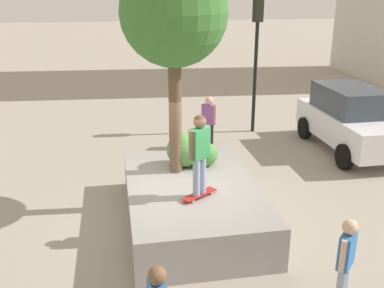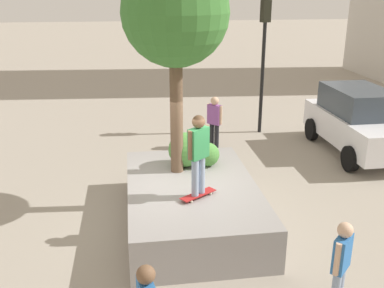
% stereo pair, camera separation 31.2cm
% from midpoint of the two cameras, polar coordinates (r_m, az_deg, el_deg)
% --- Properties ---
extents(ground_plane, '(120.00, 120.00, 0.00)m').
position_cam_midpoint_polar(ground_plane, '(9.86, -2.10, -9.57)').
color(ground_plane, '#9E9384').
extents(planter_ledge, '(4.24, 2.70, 0.88)m').
position_cam_midpoint_polar(planter_ledge, '(9.55, -0.94, -7.60)').
color(planter_ledge, gray).
rests_on(planter_ledge, ground).
extents(plaza_tree, '(2.20, 2.20, 4.54)m').
position_cam_midpoint_polar(plaza_tree, '(9.24, -3.35, 16.28)').
color(plaza_tree, brown).
rests_on(plaza_tree, planter_ledge).
extents(boxwood_shrub, '(0.80, 0.80, 0.80)m').
position_cam_midpoint_polar(boxwood_shrub, '(10.15, -1.92, -0.75)').
color(boxwood_shrub, '#4C8C3D').
rests_on(boxwood_shrub, planter_ledge).
extents(hedge_clump, '(0.55, 0.55, 0.55)m').
position_cam_midpoint_polar(hedge_clump, '(10.22, 0.92, -1.33)').
color(hedge_clump, '#4C8C3D').
rests_on(hedge_clump, planter_ledge).
extents(skateboard, '(0.62, 0.78, 0.07)m').
position_cam_midpoint_polar(skateboard, '(8.78, -0.08, -6.53)').
color(skateboard, '#A51E1E').
rests_on(skateboard, planter_ledge).
extents(skateboarder, '(0.41, 0.45, 1.61)m').
position_cam_midpoint_polar(skateboarder, '(8.41, -0.08, -0.74)').
color(skateboarder, '#8C9EB7').
rests_on(skateboarder, skateboard).
extents(police_car, '(4.21, 1.99, 1.96)m').
position_cam_midpoint_polar(police_car, '(14.32, 19.19, 3.06)').
color(police_car, white).
rests_on(police_car, ground).
extents(traffic_light_median, '(0.37, 0.33, 4.57)m').
position_cam_midpoint_polar(traffic_light_median, '(15.10, 7.70, 12.99)').
color(traffic_light_median, black).
rests_on(traffic_light_median, ground).
extents(bystander_watching, '(0.41, 0.41, 1.53)m').
position_cam_midpoint_polar(bystander_watching, '(7.35, 18.03, -13.71)').
color(bystander_watching, '#8C9EB7').
rests_on(bystander_watching, ground).
extents(pedestrian_crossing, '(0.45, 0.44, 1.65)m').
position_cam_midpoint_polar(pedestrian_crossing, '(13.73, 1.54, 3.29)').
color(pedestrian_crossing, black).
rests_on(pedestrian_crossing, ground).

